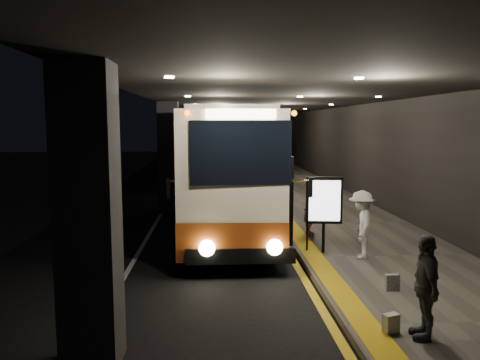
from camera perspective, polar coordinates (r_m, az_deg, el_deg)
name	(u,v)px	position (r m, az deg, el deg)	size (l,w,h in m)	color
ground	(205,235)	(15.12, -4.26, -6.67)	(90.00, 90.00, 0.00)	black
lane_line_white	(165,207)	(20.12, -9.14, -3.31)	(0.12, 50.00, 0.01)	silver
kerb_stripe_yellow	(262,206)	(20.12, 2.72, -3.23)	(0.18, 50.00, 0.01)	gold
sidewalk	(317,204)	(20.49, 9.42, -2.94)	(4.50, 50.00, 0.15)	#514C44
tactile_strip	(274,203)	(20.15, 4.14, -2.79)	(0.50, 50.00, 0.01)	gold
terminal_wall	(371,136)	(20.81, 15.67, 5.15)	(0.10, 50.00, 6.00)	black
support_columns	(169,157)	(18.83, -8.67, 2.74)	(0.80, 24.80, 4.40)	black
canopy	(266,98)	(19.85, 3.24, 9.95)	(9.00, 50.00, 0.40)	black
coach_main	(231,172)	(16.47, -1.11, 1.02)	(2.94, 12.49, 3.87)	#ECE1C5
coach_second	(222,149)	(30.25, -2.15, 3.76)	(3.20, 12.62, 3.93)	#ECE1C5
passenger_boarding	(311,207)	(14.43, 8.63, -3.32)	(0.62, 0.41, 1.70)	#B3535A
passenger_waiting_white	(361,225)	(12.21, 14.59, -5.28)	(1.12, 0.52, 1.73)	beige
passenger_waiting_grey	(425,286)	(8.10, 21.65, -11.96)	(0.99, 0.50, 1.68)	#414145
bag_polka	(392,282)	(10.23, 18.03, -11.79)	(0.28, 0.12, 0.35)	black
bag_plain	(391,323)	(8.33, 17.93, -16.29)	(0.25, 0.15, 0.32)	#B6B1AB
info_sign	(324,202)	(12.41, 10.22, -2.62)	(0.96, 0.21, 2.01)	black
stanchion_post	(307,230)	(12.67, 8.19, -6.08)	(0.05, 0.05, 1.13)	black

